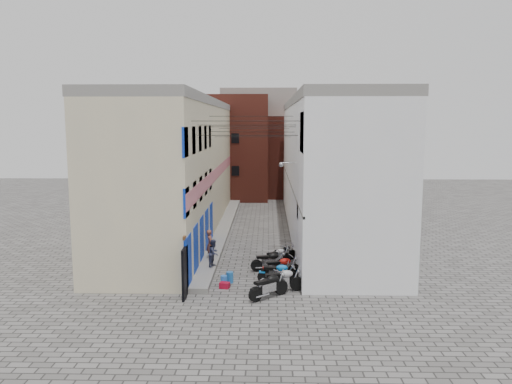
# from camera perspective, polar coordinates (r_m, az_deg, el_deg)

# --- Properties ---
(ground) EXTENTS (90.00, 90.00, 0.00)m
(ground) POSITION_cam_1_polar(r_m,az_deg,el_deg) (22.17, -1.32, -11.64)
(ground) COLOR #5A5855
(ground) RESTS_ON ground
(plinth) EXTENTS (0.90, 26.00, 0.25)m
(plinth) POSITION_cam_1_polar(r_m,az_deg,el_deg) (34.77, -3.70, -4.20)
(plinth) COLOR gray
(plinth) RESTS_ON ground
(building_left) EXTENTS (5.10, 27.00, 9.00)m
(building_left) POSITION_cam_1_polar(r_m,az_deg,el_deg) (34.46, -8.64, 2.97)
(building_left) COLOR beige
(building_left) RESTS_ON ground
(building_right) EXTENTS (5.94, 26.00, 9.00)m
(building_right) POSITION_cam_1_polar(r_m,az_deg,el_deg) (34.22, 8.09, 2.96)
(building_right) COLOR white
(building_right) RESTS_ON ground
(building_far_brick_left) EXTENTS (6.00, 6.00, 10.00)m
(building_far_brick_left) POSITION_cam_1_polar(r_m,az_deg,el_deg) (49.01, -2.15, 5.10)
(building_far_brick_left) COLOR maroon
(building_far_brick_left) RESTS_ON ground
(building_far_brick_right) EXTENTS (5.00, 6.00, 8.00)m
(building_far_brick_right) POSITION_cam_1_polar(r_m,az_deg,el_deg) (51.01, 3.62, 4.08)
(building_far_brick_right) COLOR maroon
(building_far_brick_right) RESTS_ON ground
(building_far_concrete) EXTENTS (8.00, 5.00, 11.00)m
(building_far_concrete) POSITION_cam_1_polar(r_m,az_deg,el_deg) (54.90, 0.33, 5.93)
(building_far_concrete) COLOR gray
(building_far_concrete) RESTS_ON ground
(far_shopfront) EXTENTS (2.00, 0.30, 2.40)m
(far_shopfront) POSITION_cam_1_polar(r_m,az_deg,el_deg) (46.49, 0.12, 0.25)
(far_shopfront) COLOR black
(far_shopfront) RESTS_ON ground
(overhead_wires) EXTENTS (5.80, 13.02, 1.32)m
(overhead_wires) POSITION_cam_1_polar(r_m,az_deg,el_deg) (28.52, -0.64, 7.33)
(overhead_wires) COLOR black
(overhead_wires) RESTS_ON ground
(motorcycle_a) EXTENTS (2.01, 1.80, 1.19)m
(motorcycle_a) POSITION_cam_1_polar(r_m,az_deg,el_deg) (21.56, 1.46, -10.55)
(motorcycle_a) COLOR black
(motorcycle_a) RESTS_ON ground
(motorcycle_b) EXTENTS (2.17, 1.10, 1.20)m
(motorcycle_b) POSITION_cam_1_polar(r_m,az_deg,el_deg) (22.32, 2.94, -9.88)
(motorcycle_b) COLOR #B4B3B8
(motorcycle_b) RESTS_ON ground
(motorcycle_c) EXTENTS (1.95, 0.80, 1.10)m
(motorcycle_c) POSITION_cam_1_polar(r_m,az_deg,el_deg) (23.48, 2.49, -9.11)
(motorcycle_c) COLOR blue
(motorcycle_c) RESTS_ON ground
(motorcycle_d) EXTENTS (2.11, 1.21, 1.16)m
(motorcycle_d) POSITION_cam_1_polar(r_m,az_deg,el_deg) (24.29, 2.86, -8.44)
(motorcycle_d) COLOR #AD120C
(motorcycle_d) RESTS_ON ground
(motorcycle_e) EXTENTS (2.00, 0.98, 1.11)m
(motorcycle_e) POSITION_cam_1_polar(r_m,az_deg,el_deg) (25.36, 1.54, -7.79)
(motorcycle_e) COLOR black
(motorcycle_e) RESTS_ON ground
(motorcycle_f) EXTENTS (1.80, 1.53, 1.05)m
(motorcycle_f) POSITION_cam_1_polar(r_m,az_deg,el_deg) (26.33, 2.45, -7.27)
(motorcycle_f) COLOR #B8B8BD
(motorcycle_f) RESTS_ON ground
(motorcycle_g) EXTENTS (1.61, 1.55, 0.99)m
(motorcycle_g) POSITION_cam_1_polar(r_m,az_deg,el_deg) (27.13, 3.25, -6.89)
(motorcycle_g) COLOR black
(motorcycle_g) RESTS_ON ground
(person_a) EXTENTS (0.48, 0.63, 1.53)m
(person_a) POSITION_cam_1_polar(r_m,az_deg,el_deg) (26.84, -5.28, -5.92)
(person_a) COLOR #9E5239
(person_a) RESTS_ON plinth
(person_b) EXTENTS (0.71, 0.81, 1.39)m
(person_b) POSITION_cam_1_polar(r_m,az_deg,el_deg) (25.28, -4.84, -6.95)
(person_b) COLOR #353850
(person_b) RESTS_ON plinth
(water_jug_near) EXTENTS (0.37, 0.37, 0.47)m
(water_jug_near) POSITION_cam_1_polar(r_m,az_deg,el_deg) (23.28, -3.70, -10.08)
(water_jug_near) COLOR blue
(water_jug_near) RESTS_ON ground
(water_jug_far) EXTENTS (0.38, 0.38, 0.52)m
(water_jug_far) POSITION_cam_1_polar(r_m,az_deg,el_deg) (23.66, -3.01, -9.71)
(water_jug_far) COLOR #2469B6
(water_jug_far) RESTS_ON ground
(red_crate) EXTENTS (0.49, 0.42, 0.27)m
(red_crate) POSITION_cam_1_polar(r_m,az_deg,el_deg) (22.98, -3.61, -10.59)
(red_crate) COLOR #A20B25
(red_crate) RESTS_ON ground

